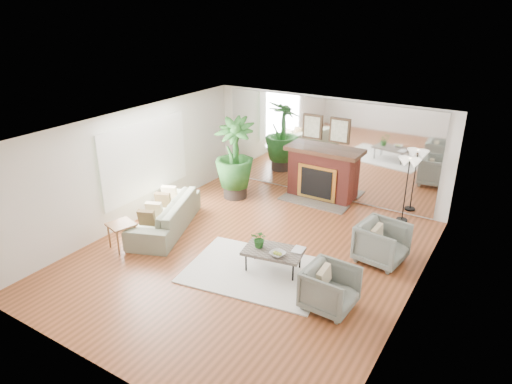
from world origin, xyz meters
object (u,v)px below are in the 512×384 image
Objects in this scene: coffee_table at (273,252)px; sofa at (165,215)px; potted_ficus at (234,156)px; floor_lamp at (409,168)px; fireplace at (320,174)px; armchair_back at (382,243)px; side_table at (121,228)px; armchair_front at (330,289)px.

sofa is at bearing 175.48° from coffee_table.
floor_lamp is at bearing 12.12° from potted_ficus.
fireplace is at bearing 28.67° from potted_ficus.
floor_lamp is (-0.12, 1.94, 0.87)m from armchair_back.
armchair_front is at bearing 5.09° from side_table.
coffee_table is 0.78× the size of floor_lamp.
coffee_table is 2.81m from sofa.
coffee_table is 1.99× the size of side_table.
armchair_back is at bearing -5.20° from armchair_front.
potted_ficus reaches higher than armchair_front.
floor_lamp is (3.94, 0.85, 0.18)m from potted_ficus.
coffee_table is 2.07m from armchair_back.
armchair_back reaches higher than armchair_front.
coffee_table is at bearing 63.94° from sofa.
coffee_table is at bearing -44.44° from potted_ficus.
sofa is 2.91× the size of armchair_front.
armchair_front is at bearing -63.43° from fireplace.
sofa reaches higher than coffee_table.
sofa is 2.37m from potted_ficus.
armchair_back is at bearing -86.45° from floor_lamp.
potted_ficus reaches higher than side_table.
armchair_front is (1.96, -3.93, -0.30)m from fireplace.
armchair_back is 5.03m from side_table.
armchair_back is at bearing -15.12° from potted_ficus.
armchair_back reaches higher than sofa.
potted_ficus is (-2.50, 2.45, 0.69)m from coffee_table.
armchair_front is 4.85m from potted_ficus.
fireplace reaches higher than armchair_back.
coffee_table is 1.39m from armchair_front.
fireplace is 1.02× the size of potted_ficus.
coffee_table is at bearing 16.09° from side_table.
side_table is (-4.52, -2.20, 0.06)m from armchair_back.
potted_ficus is (-3.80, 2.92, 0.72)m from armchair_front.
potted_ficus is (-1.84, -1.01, 0.42)m from fireplace.
side_table is at bearing 97.96° from armchair_front.
floor_lamp reaches higher than armchair_front.
armchair_front is 0.39× the size of potted_ficus.
armchair_back is 2.13m from floor_lamp.
side_table is at bearing -29.78° from sofa.
armchair_front is 0.53× the size of floor_lamp.
coffee_table is 0.51× the size of sofa.
armchair_back is at bearing -43.42° from fireplace.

